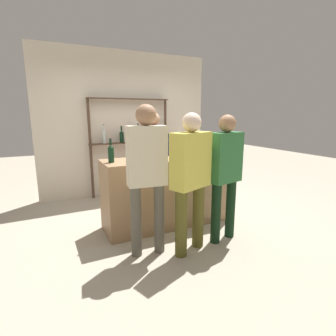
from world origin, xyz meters
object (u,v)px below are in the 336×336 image
at_px(counter_bottle_0, 180,148).
at_px(wine_glass, 149,154).
at_px(cork_jar, 163,155).
at_px(counter_bottle_2, 111,153).
at_px(customer_right, 225,169).
at_px(ice_bucket, 155,150).
at_px(customer_center, 191,174).
at_px(customer_left, 147,169).
at_px(server_behind_counter, 154,152).
at_px(counter_bottle_1, 168,147).

xyz_separation_m(counter_bottle_0, wine_glass, (-0.53, -0.13, -0.03)).
bearing_deg(cork_jar, counter_bottle_0, 13.32).
xyz_separation_m(counter_bottle_0, cork_jar, (-0.31, -0.07, -0.06)).
height_order(counter_bottle_0, counter_bottle_2, counter_bottle_0).
bearing_deg(customer_right, ice_bucket, 23.58).
distance_m(customer_center, customer_right, 0.54).
bearing_deg(customer_center, cork_jar, -18.51).
height_order(counter_bottle_0, customer_right, customer_right).
distance_m(counter_bottle_0, counter_bottle_2, 0.99).
height_order(counter_bottle_2, customer_center, customer_center).
relative_size(ice_bucket, customer_left, 0.13).
xyz_separation_m(wine_glass, ice_bucket, (0.20, 0.25, 0.01)).
relative_size(counter_bottle_0, ice_bucket, 1.54).
relative_size(cork_jar, server_behind_counter, 0.09).
distance_m(counter_bottle_1, ice_bucket, 0.28).
height_order(customer_center, customer_right, customer_center).
height_order(counter_bottle_1, wine_glass, counter_bottle_1).
distance_m(counter_bottle_2, wine_glass, 0.48).
distance_m(counter_bottle_2, server_behind_counter, 1.31).
relative_size(counter_bottle_1, customer_center, 0.20).
bearing_deg(counter_bottle_0, customer_center, -110.07).
xyz_separation_m(cork_jar, customer_center, (0.02, -0.71, -0.13)).
bearing_deg(counter_bottle_1, customer_right, -71.13).
relative_size(ice_bucket, customer_center, 0.14).
distance_m(counter_bottle_2, ice_bucket, 0.66).
height_order(wine_glass, customer_left, customer_left).
distance_m(counter_bottle_0, counter_bottle_1, 0.23).
relative_size(counter_bottle_1, server_behind_counter, 0.20).
bearing_deg(customer_right, counter_bottle_1, 7.88).
bearing_deg(customer_right, customer_left, 73.18).
distance_m(cork_jar, server_behind_counter, 1.02).
distance_m(customer_left, server_behind_counter, 1.70).
relative_size(customer_left, server_behind_counter, 1.05).
xyz_separation_m(counter_bottle_0, counter_bottle_2, (-0.99, 0.03, -0.01)).
bearing_deg(wine_glass, cork_jar, 15.22).
relative_size(customer_center, server_behind_counter, 1.00).
distance_m(counter_bottle_2, customer_right, 1.46).
xyz_separation_m(wine_glass, cork_jar, (0.23, 0.06, -0.04)).
height_order(ice_bucket, cork_jar, ice_bucket).
bearing_deg(counter_bottle_2, customer_center, -49.39).
distance_m(counter_bottle_1, wine_glass, 0.58).
distance_m(customer_center, server_behind_counter, 1.71).
distance_m(ice_bucket, customer_center, 0.92).
height_order(counter_bottle_1, customer_right, customer_right).
bearing_deg(counter_bottle_2, ice_bucket, 7.66).
bearing_deg(server_behind_counter, customer_right, 19.71).
bearing_deg(counter_bottle_2, counter_bottle_0, -1.77).
bearing_deg(customer_left, counter_bottle_0, -42.84).
xyz_separation_m(ice_bucket, server_behind_counter, (0.32, 0.78, -0.15)).
bearing_deg(ice_bucket, counter_bottle_0, -19.37).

